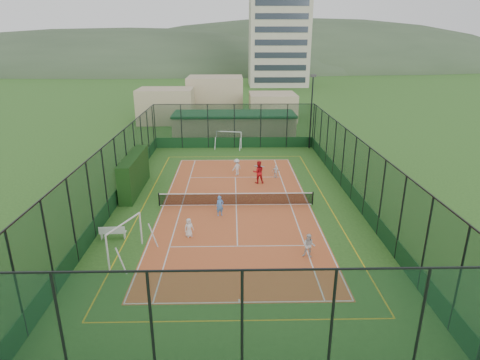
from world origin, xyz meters
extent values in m
plane|color=#2F5D20|center=(0.00, 0.00, 0.00)|extent=(300.00, 300.00, 0.00)
cube|color=#CA562C|center=(0.00, 0.00, 0.01)|extent=(11.17, 23.97, 0.01)
cube|color=beige|center=(12.00, 82.00, 15.00)|extent=(15.00, 12.00, 30.00)
cube|color=black|center=(-8.30, 3.28, 1.50)|extent=(1.03, 6.88, 3.01)
imported|color=white|center=(-3.05, -5.05, 0.63)|extent=(0.72, 0.65, 1.24)
imported|color=#4D8ADC|center=(-1.17, -1.87, 0.75)|extent=(0.63, 0.52, 1.48)
imported|color=silver|center=(4.07, -7.74, 0.73)|extent=(0.81, 0.71, 1.44)
imported|color=silver|center=(0.13, 7.05, 0.78)|extent=(1.12, 1.10, 1.55)
imported|color=white|center=(3.64, 6.23, 0.59)|extent=(0.73, 0.49, 1.15)
imported|color=white|center=(2.20, 7.58, 0.58)|extent=(1.11, 0.62, 1.14)
imported|color=red|center=(1.98, 4.88, 1.00)|extent=(1.03, 0.84, 1.98)
sphere|color=#CCE033|center=(1.92, 1.23, 0.04)|extent=(0.07, 0.07, 0.07)
sphere|color=#CCE033|center=(1.74, 0.68, 0.04)|extent=(0.07, 0.07, 0.07)
sphere|color=#CCE033|center=(0.82, 1.77, 0.04)|extent=(0.07, 0.07, 0.07)
sphere|color=#CCE033|center=(1.32, 0.98, 0.04)|extent=(0.07, 0.07, 0.07)
camera|label=1|loc=(-0.30, -27.95, 11.89)|focal=30.00mm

